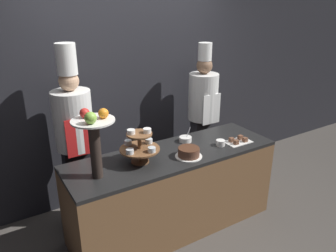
{
  "coord_description": "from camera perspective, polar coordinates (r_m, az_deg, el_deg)",
  "views": [
    {
      "loc": [
        -1.56,
        -2.1,
        2.27
      ],
      "look_at": [
        0.0,
        0.43,
        1.11
      ],
      "focal_mm": 35.0,
      "sensor_mm": 36.0,
      "label": 1
    }
  ],
  "objects": [
    {
      "name": "ground_plane",
      "position": [
        3.46,
        3.99,
        -19.76
      ],
      "size": [
        14.0,
        14.0,
        0.0
      ],
      "primitive_type": "plane",
      "color": "#47423D"
    },
    {
      "name": "wall_back",
      "position": [
        3.85,
        -6.94,
        8.06
      ],
      "size": [
        10.0,
        0.06,
        2.8
      ],
      "color": "#232328",
      "rests_on": "ground_plane"
    },
    {
      "name": "buffet_counter",
      "position": [
        3.42,
        0.89,
        -11.21
      ],
      "size": [
        2.13,
        0.67,
        0.86
      ],
      "color": "brown",
      "rests_on": "ground_plane"
    },
    {
      "name": "tiered_stand",
      "position": [
        2.98,
        -4.96,
        -3.42
      ],
      "size": [
        0.37,
        0.37,
        0.33
      ],
      "color": "brown",
      "rests_on": "buffet_counter"
    },
    {
      "name": "fruit_pedestal",
      "position": [
        2.7,
        -12.72,
        -1.59
      ],
      "size": [
        0.35,
        0.35,
        0.61
      ],
      "color": "#2D231E",
      "rests_on": "buffet_counter"
    },
    {
      "name": "cake_round",
      "position": [
        3.13,
        3.63,
        -4.62
      ],
      "size": [
        0.26,
        0.26,
        0.09
      ],
      "color": "white",
      "rests_on": "buffet_counter"
    },
    {
      "name": "cup_white",
      "position": [
        3.4,
        9.13,
        -2.91
      ],
      "size": [
        0.09,
        0.09,
        0.06
      ],
      "color": "white",
      "rests_on": "buffet_counter"
    },
    {
      "name": "cake_square_tray",
      "position": [
        3.52,
        12.12,
        -2.52
      ],
      "size": [
        0.28,
        0.18,
        0.05
      ],
      "color": "white",
      "rests_on": "buffet_counter"
    },
    {
      "name": "serving_bowl_far",
      "position": [
        3.46,
        3.05,
        -2.3
      ],
      "size": [
        0.13,
        0.13,
        0.15
      ],
      "color": "white",
      "rests_on": "buffet_counter"
    },
    {
      "name": "chef_left",
      "position": [
        3.38,
        -15.94,
        -1.23
      ],
      "size": [
        0.38,
        0.38,
        1.9
      ],
      "color": "black",
      "rests_on": "ground_plane"
    },
    {
      "name": "chef_center_left",
      "position": [
        4.06,
        6.08,
        2.86
      ],
      "size": [
        0.36,
        0.36,
        1.8
      ],
      "color": "#28282D",
      "rests_on": "ground_plane"
    }
  ]
}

